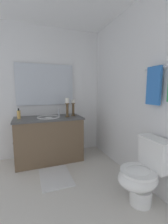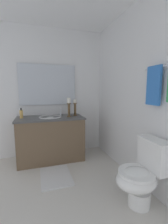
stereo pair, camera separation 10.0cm
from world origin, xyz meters
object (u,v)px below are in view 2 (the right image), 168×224
object	(u,v)px
mirror	(48,85)
sink_basin	(50,119)
bath_mat	(56,176)
towel_near_vanity	(154,86)
candle_holder_short	(69,107)
toilet	(142,174)
soap_bottle	(21,114)
candle_holder_tall	(75,107)
vanity_cabinet	(51,138)

from	to	relation	value
mirror	sink_basin	bearing A→B (deg)	0.20
sink_basin	bath_mat	world-z (taller)	sink_basin
mirror	towel_near_vanity	bearing A→B (deg)	32.44
candle_holder_short	towel_near_vanity	distance (m)	1.51
sink_basin	toilet	world-z (taller)	sink_basin
soap_bottle	bath_mat	distance (m)	1.19
candle_holder_short	toilet	bearing A→B (deg)	19.12
candle_holder_tall	towel_near_vanity	xyz separation A→B (m)	(1.38, 0.56, 0.37)
sink_basin	candle_holder_tall	size ratio (longest dim) A/B	1.32
bath_mat	toilet	bearing A→B (deg)	44.23
vanity_cabinet	toilet	xyz separation A→B (m)	(1.48, 0.83, -0.03)
sink_basin	candle_holder_tall	world-z (taller)	candle_holder_tall
candle_holder_tall	toilet	size ratio (longest dim) A/B	0.41
bath_mat	candle_holder_tall	bearing A→B (deg)	144.54
candle_holder_tall	toilet	distance (m)	1.67
vanity_cabinet	toilet	bearing A→B (deg)	29.31
candle_holder_tall	candle_holder_short	bearing A→B (deg)	-56.88
mirror	bath_mat	world-z (taller)	mirror
vanity_cabinet	mirror	size ratio (longest dim) A/B	1.12
candle_holder_tall	candle_holder_short	distance (m)	0.17
sink_basin	toilet	xyz separation A→B (m)	(1.48, 0.83, -0.39)
toilet	candle_holder_short	bearing A→B (deg)	-160.88
toilet	towel_near_vanity	size ratio (longest dim) A/B	1.72
candle_holder_short	toilet	xyz separation A→B (m)	(1.42, 0.49, -0.62)
bath_mat	soap_bottle	bearing A→B (deg)	-143.89
sink_basin	candle_holder_short	distance (m)	0.40
candle_holder_short	bath_mat	xyz separation A→B (m)	(0.57, -0.33, -0.97)
mirror	candle_holder_tall	world-z (taller)	mirror
mirror	soap_bottle	xyz separation A→B (m)	(0.24, -0.49, -0.51)
candle_holder_tall	mirror	bearing A→B (deg)	-116.96
toilet	soap_bottle	bearing A→B (deg)	-139.09
sink_basin	candle_holder_short	xyz separation A→B (m)	(0.05, 0.33, 0.22)
mirror	soap_bottle	world-z (taller)	mirror
soap_bottle	towel_near_vanity	world-z (taller)	towel_near_vanity
vanity_cabinet	candle_holder_short	bearing A→B (deg)	81.30
candle_holder_tall	bath_mat	distance (m)	1.25
towel_near_vanity	candle_holder_short	bearing A→B (deg)	-151.64
toilet	mirror	bearing A→B (deg)	-154.74
mirror	towel_near_vanity	distance (m)	1.93
mirror	toilet	size ratio (longest dim) A/B	1.42
soap_bottle	bath_mat	bearing A→B (deg)	36.11
vanity_cabinet	bath_mat	bearing A→B (deg)	0.00
soap_bottle	candle_holder_short	bearing A→B (deg)	83.65
vanity_cabinet	candle_holder_tall	world-z (taller)	candle_holder_tall
candle_holder_tall	towel_near_vanity	distance (m)	1.54
sink_basin	towel_near_vanity	xyz separation A→B (m)	(1.35, 1.03, 0.57)
mirror	toilet	world-z (taller)	mirror
mirror	towel_near_vanity	xyz separation A→B (m)	(1.63, 1.03, -0.05)
sink_basin	bath_mat	bearing A→B (deg)	-0.09
mirror	bath_mat	bearing A→B (deg)	-0.00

